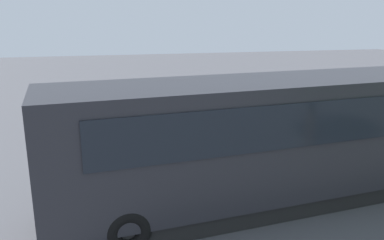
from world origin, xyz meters
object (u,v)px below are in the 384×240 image
Objects in this scene: spectator_left at (219,131)px; spectator_far_left at (244,131)px; spectator_centre at (184,136)px; parked_motorcycle_silver at (312,148)px; stunt_motorcycle at (140,112)px; traffic_cone at (209,133)px; tour_bus at (273,141)px.

spectator_far_left is at bearing 162.78° from spectator_left.
spectator_centre is 4.35m from parked_motorcycle_silver.
parked_motorcycle_silver is 1.06× the size of stunt_motorcycle.
traffic_cone is at bearing -100.05° from spectator_left.
spectator_centre is at bearing -62.92° from tour_bus.
spectator_left is 0.92× the size of stunt_motorcycle.
stunt_motorcycle is at bearing -28.24° from traffic_cone.
tour_bus is 3.67m from parked_motorcycle_silver.
parked_motorcycle_silver is at bearing 139.11° from stunt_motorcycle.
spectator_centre is at bearing -8.42° from spectator_far_left.
spectator_left is at bearing -17.22° from spectator_far_left.
stunt_motorcycle is at bearing -53.33° from spectator_far_left.
spectator_left reaches higher than traffic_cone.
spectator_far_left reaches higher than spectator_centre.
spectator_far_left reaches higher than traffic_cone.
tour_bus is at bearing 82.25° from spectator_far_left.
parked_motorcycle_silver is 6.88m from stunt_motorcycle.
traffic_cone is (-0.41, -2.32, -0.76)m from spectator_left.
spectator_centre is (1.18, -0.05, -0.08)m from spectator_left.
stunt_motorcycle is at bearing -69.35° from tour_bus.
stunt_motorcycle reaches higher than spectator_centre.
spectator_left is (0.80, -0.25, -0.02)m from spectator_far_left.
tour_bus is 3.15m from spectator_left.
parked_motorcycle_silver is at bearing -139.34° from tour_bus.
spectator_far_left is 2.86× the size of traffic_cone.
traffic_cone is at bearing -49.79° from parked_motorcycle_silver.
spectator_far_left is 0.93× the size of stunt_motorcycle.
tour_bus reaches higher than spectator_left.
spectator_left is 4.26m from stunt_motorcycle.
tour_bus reaches higher than spectator_centre.
tour_bus is 18.37× the size of traffic_cone.
tour_bus reaches higher than parked_motorcycle_silver.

